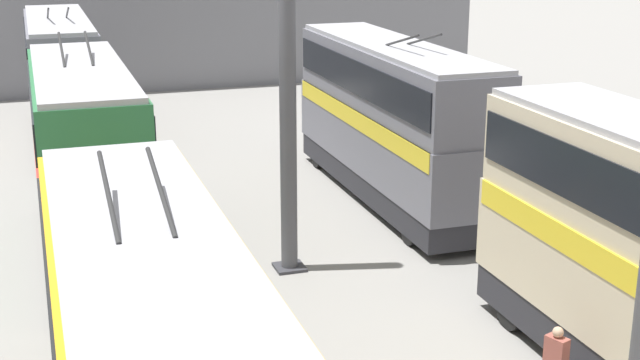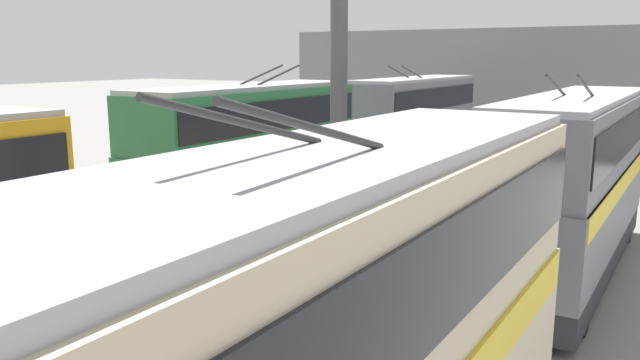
{
  "view_description": "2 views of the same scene",
  "coord_description": "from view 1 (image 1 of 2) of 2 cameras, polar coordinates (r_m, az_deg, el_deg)",
  "views": [
    {
      "loc": [
        -6.68,
        5.98,
        8.88
      ],
      "look_at": [
        12.92,
        -0.48,
        2.67
      ],
      "focal_mm": 50.0,
      "sensor_mm": 36.0,
      "label": 1
    },
    {
      "loc": [
        0.72,
        -7.77,
        6.06
      ],
      "look_at": [
        12.49,
        -0.4,
        3.27
      ],
      "focal_mm": 35.0,
      "sensor_mm": 36.0,
      "label": 2
    }
  ],
  "objects": [
    {
      "name": "bus_left_far",
      "position": [
        28.19,
        4.63,
        4.32
      ],
      "size": [
        11.28,
        2.54,
        5.63
      ],
      "color": "black",
      "rests_on": "ground_plane"
    },
    {
      "name": "bus_right_mid",
      "position": [
        23.94,
        -14.76,
        1.78
      ],
      "size": [
        9.25,
        2.54,
        5.75
      ],
      "color": "black",
      "rests_on": "ground_plane"
    },
    {
      "name": "depot_back_wall",
      "position": [
        46.64,
        -10.95,
        10.26
      ],
      "size": [
        0.5,
        36.0,
        7.69
      ],
      "color": "slate",
      "rests_on": "ground_plane"
    },
    {
      "name": "oil_drum",
      "position": [
        23.83,
        -8.64,
        -4.14
      ],
      "size": [
        0.55,
        0.55,
        0.92
      ],
      "color": "#B28E23",
      "rests_on": "ground_plane"
    },
    {
      "name": "bus_right_far",
      "position": [
        36.94,
        -16.22,
        6.65
      ],
      "size": [
        10.46,
        2.54,
        5.59
      ],
      "color": "black",
      "rests_on": "ground_plane"
    },
    {
      "name": "support_column_far",
      "position": [
        22.0,
        -2.07,
        4.63
      ],
      "size": [
        0.76,
        0.76,
        8.77
      ],
      "color": "#4C4C51",
      "rests_on": "ground_plane"
    }
  ]
}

